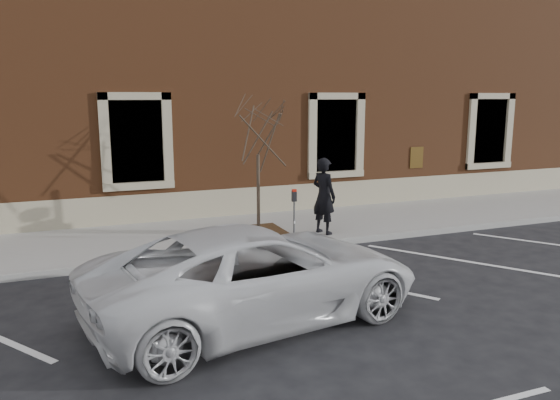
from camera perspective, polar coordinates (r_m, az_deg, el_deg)
name	(u,v)px	position (r m, az deg, el deg)	size (l,w,h in m)	color
ground	(289,250)	(13.04, 0.97, -5.21)	(120.00, 120.00, 0.00)	#28282B
sidewalk_near	(264,230)	(14.60, -1.66, -3.16)	(40.00, 3.50, 0.15)	#9E9A94
curb_near	(290,247)	(12.98, 1.06, -4.95)	(40.00, 0.12, 0.15)	#9E9E99
parking_stripes	(331,278)	(11.14, 5.35, -8.09)	(28.00, 4.40, 0.01)	silver
building_civic	(206,85)	(19.91, -7.73, 11.85)	(40.00, 8.62, 8.00)	brown
man	(324,196)	(13.81, 4.60, 0.43)	(0.71, 0.46, 1.94)	black
parking_meter	(294,205)	(13.26, 1.48, -0.47)	(0.11, 0.09, 1.23)	#595B60
tree_grate	(259,230)	(14.19, -2.25, -3.20)	(1.26, 1.26, 0.03)	#432815
sapling	(258,133)	(13.80, -2.33, 7.00)	(2.17, 2.17, 3.62)	#3F2E26
white_truck	(257,274)	(8.90, -2.40, -7.73)	(2.56, 5.55, 1.54)	silver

